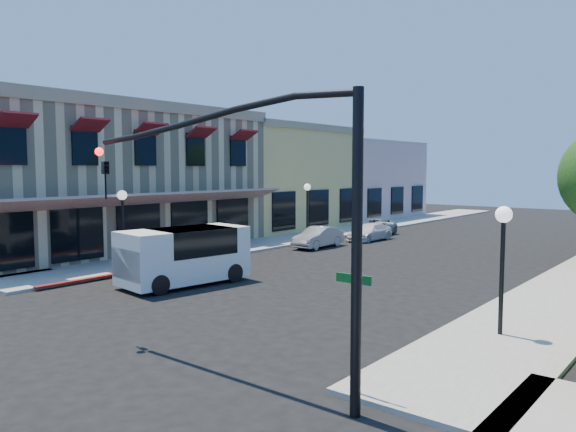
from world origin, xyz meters
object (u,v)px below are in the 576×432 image
Objects in this scene: lamppost_left_far at (307,197)px; parked_car_b at (318,237)px; street_name_sign at (353,314)px; parked_car_a at (179,263)px; parked_car_c at (370,232)px; parked_car_d at (374,227)px; signal_mast_arm at (267,192)px; white_van at (183,252)px; lamppost_left_near at (122,209)px; lamppost_right_near at (503,238)px.

parked_car_b is (3.05, -3.00, -2.13)m from lamppost_left_far.
parked_car_a is (-12.30, 5.93, -1.09)m from street_name_sign.
parked_car_d is at bearing 116.43° from parked_car_c.
signal_mast_arm is 1.53× the size of white_van.
lamppost_left_near is 5.22m from white_van.
parked_car_c is at bearing 94.38° from white_van.
lamppost_right_near reaches higher than parked_car_a.
lamppost_left_near reaches higher than parked_car_a.
parked_car_b is at bearing -95.10° from parked_car_c.
parked_car_c is (-12.30, 21.47, -1.16)m from street_name_sign.
white_van is (4.96, -0.72, -1.46)m from lamppost_left_near.
parked_car_d is (-13.31, 23.80, -1.12)m from street_name_sign.
parked_car_b reaches higher than parked_car_c.
white_van reaches higher than parked_car_c.
street_name_sign is 0.68× the size of parked_car_c.
white_van reaches higher than parked_car_a.
parked_car_a reaches higher than parked_car_c.
white_van is at bearing -8.24° from lamppost_left_near.
parked_car_a is 0.86× the size of parked_car_d.
parked_car_d is at bearing 119.22° from street_name_sign.
lamppost_right_near reaches higher than parked_car_b.
lamppost_left_near is 18.33m from parked_car_d.
signal_mast_arm is at bearing -71.16° from parked_car_d.
lamppost_left_far is 4.62m from parked_car_c.
street_name_sign is 24.78m from parked_car_c.
parked_car_a is at bearing 154.26° from street_name_sign.
white_van is 18.87m from parked_car_d.
street_name_sign is 5.98m from lamppost_right_near.
street_name_sign is at bearing 23.20° from signal_mast_arm.
lamppost_left_far is 0.86× the size of parked_car_d.
lamppost_right_near is at bearing -39.47° from lamppost_left_far.
lamppost_left_far is 4.78m from parked_car_b.
parked_car_d reaches higher than parked_car_c.
parked_car_a is 17.90m from parked_car_d.
parked_car_b is (-12.95, 16.80, -1.10)m from street_name_sign.
lamppost_right_near is 12.15m from white_van.
lamppost_right_near is (1.00, 5.80, 1.04)m from street_name_sign.
signal_mast_arm reaches higher than lamppost_left_near.
signal_mast_arm is at bearing -61.46° from parked_car_c.
parked_car_b is at bearing 74.52° from lamppost_left_near.
lamppost_right_near reaches higher than parked_car_d.
lamppost_left_near is 0.86× the size of parked_car_d.
street_name_sign is 0.68× the size of parked_car_b.
parked_car_d is (-1.01, 2.33, 0.04)m from parked_car_c.
lamppost_left_far reaches higher than parked_car_b.
lamppost_left_near is 0.68× the size of white_van.
street_name_sign is 13.70m from parked_car_a.
lamppost_left_near and lamppost_right_near have the same top height.
lamppost_right_near is 0.97× the size of parked_car_c.
lamppost_right_near is 13.47m from parked_car_a.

